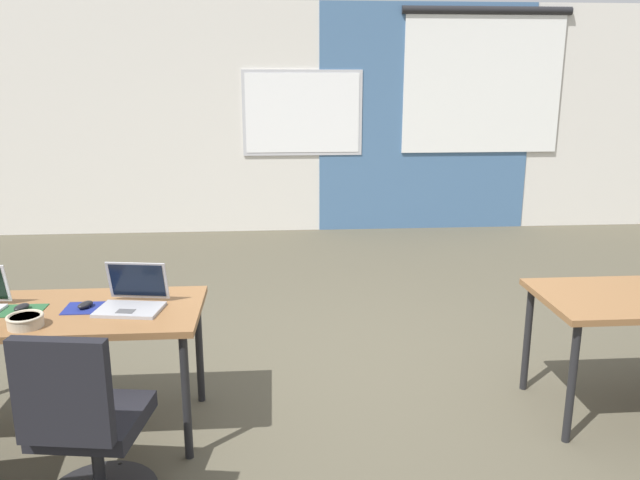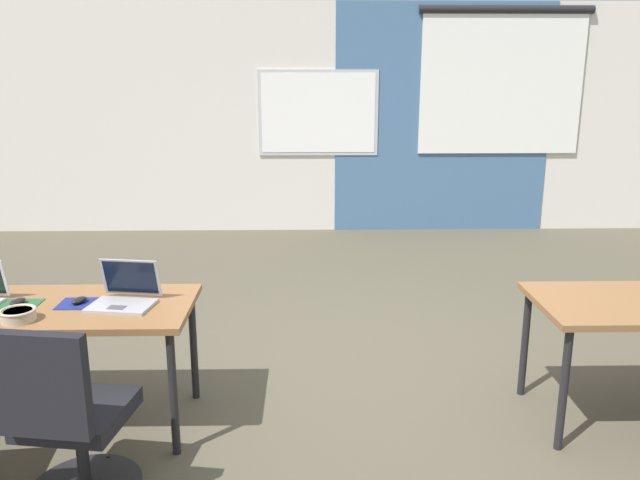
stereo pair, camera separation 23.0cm
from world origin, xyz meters
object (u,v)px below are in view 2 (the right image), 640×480
(desk_near_left, at_px, (45,316))
(chair_near_left_inner, at_px, (71,430))
(mouse_near_left_end, at_px, (18,302))
(mouse_near_left_inner, at_px, (79,300))
(laptop_near_left_inner, at_px, (125,296))
(snack_bowl, at_px, (18,314))

(desk_near_left, distance_m, chair_near_left_inner, 0.83)
(desk_near_left, xyz_separation_m, mouse_near_left_end, (-0.14, 0.00, 0.08))
(desk_near_left, bearing_deg, chair_near_left_inner, -62.26)
(desk_near_left, xyz_separation_m, mouse_near_left_inner, (0.19, 0.02, 0.08))
(laptop_near_left_inner, bearing_deg, mouse_near_left_end, -170.55)
(mouse_near_left_inner, height_order, snack_bowl, snack_bowl)
(desk_near_left, height_order, chair_near_left_inner, chair_near_left_inner)
(laptop_near_left_inner, distance_m, snack_bowl, 0.53)
(laptop_near_left_inner, relative_size, snack_bowl, 2.09)
(mouse_near_left_inner, relative_size, snack_bowl, 0.64)
(mouse_near_left_inner, relative_size, chair_near_left_inner, 0.12)
(desk_near_left, bearing_deg, snack_bowl, -98.35)
(mouse_near_left_inner, xyz_separation_m, chair_near_left_inner, (0.18, -0.71, -0.36))
(mouse_near_left_end, xyz_separation_m, snack_bowl, (0.10, -0.23, 0.01))
(mouse_near_left_end, height_order, laptop_near_left_inner, laptop_near_left_inner)
(mouse_near_left_inner, bearing_deg, snack_bowl, -132.56)
(desk_near_left, bearing_deg, mouse_near_left_end, 179.13)
(mouse_near_left_end, height_order, chair_near_left_inner, chair_near_left_inner)
(desk_near_left, height_order, snack_bowl, snack_bowl)
(desk_near_left, height_order, mouse_near_left_end, mouse_near_left_end)
(chair_near_left_inner, bearing_deg, mouse_near_left_end, -45.77)
(laptop_near_left_inner, xyz_separation_m, snack_bowl, (-0.47, -0.23, -0.01))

